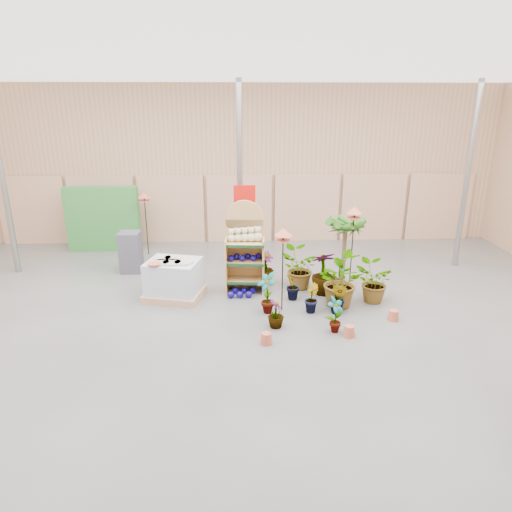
{
  "coord_description": "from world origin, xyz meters",
  "views": [
    {
      "loc": [
        -0.08,
        -7.31,
        3.97
      ],
      "look_at": [
        0.3,
        1.5,
        1.0
      ],
      "focal_mm": 32.0,
      "sensor_mm": 36.0,
      "label": 1
    }
  ],
  "objects": [
    {
      "name": "potted_plant_5",
      "position": [
        1.06,
        1.51,
        0.31
      ],
      "size": [
        0.39,
        0.43,
        0.63
      ],
      "primitive_type": "imported",
      "rotation": [
        0.0,
        0.0,
        4.3
      ],
      "color": "#265A15",
      "rests_on": "ground"
    },
    {
      "name": "display_shelf",
      "position": [
        0.08,
        2.17,
        0.91
      ],
      "size": [
        0.88,
        0.59,
        2.0
      ],
      "rotation": [
        0.0,
        0.0,
        -0.08
      ],
      "color": "#AA844E",
      "rests_on": "ground"
    },
    {
      "name": "potted_plant_4",
      "position": [
        2.17,
        2.05,
        0.36
      ],
      "size": [
        0.4,
        0.46,
        0.73
      ],
      "primitive_type": "imported",
      "rotation": [
        0.0,
        0.0,
        1.1
      ],
      "color": "#265A15",
      "rests_on": "ground"
    },
    {
      "name": "pallet_stack",
      "position": [
        -1.44,
        1.78,
        0.41
      ],
      "size": [
        1.35,
        1.21,
        0.86
      ],
      "rotation": [
        0.0,
        0.0,
        -0.24
      ],
      "color": "tan",
      "rests_on": "ground"
    },
    {
      "name": "bird_table_front",
      "position": [
        0.8,
        1.03,
        1.58
      ],
      "size": [
        0.34,
        0.34,
        1.7
      ],
      "color": "black",
      "rests_on": "ground"
    },
    {
      "name": "potted_plant_11",
      "position": [
        0.55,
        2.55,
        0.38
      ],
      "size": [
        0.59,
        0.59,
        0.75
      ],
      "primitive_type": "imported",
      "rotation": [
        0.0,
        0.0,
        0.73
      ],
      "color": "#265A15",
      "rests_on": "ground"
    },
    {
      "name": "potted_plant_10",
      "position": [
        2.71,
        1.38,
        0.43
      ],
      "size": [
        1.01,
        0.97,
        0.87
      ],
      "primitive_type": "imported",
      "rotation": [
        0.0,
        0.0,
        2.63
      ],
      "color": "#265A15",
      "rests_on": "ground"
    },
    {
      "name": "gazing_balls_floor",
      "position": [
        0.01,
        1.79,
        0.07
      ],
      "size": [
        0.63,
        0.39,
        0.15
      ],
      "color": "#0F076E",
      "rests_on": "ground"
    },
    {
      "name": "bird_table_right",
      "position": [
        2.43,
        2.1,
        1.74
      ],
      "size": [
        0.34,
        0.34,
        1.87
      ],
      "color": "black",
      "rests_on": "ground"
    },
    {
      "name": "bird_table_back",
      "position": [
        -2.54,
        4.79,
        1.6
      ],
      "size": [
        0.34,
        0.34,
        1.72
      ],
      "color": "black",
      "rests_on": "ground"
    },
    {
      "name": "potted_plant_6",
      "position": [
        1.26,
        2.17,
        0.47
      ],
      "size": [
        1.05,
        0.98,
        0.93
      ],
      "primitive_type": "imported",
      "rotation": [
        0.0,
        0.0,
        2.78
      ],
      "color": "#265A15",
      "rests_on": "ground"
    },
    {
      "name": "teddy_bears",
      "position": [
        0.11,
        2.08,
        1.27
      ],
      "size": [
        0.74,
        0.2,
        0.33
      ],
      "color": "beige",
      "rests_on": "display_shelf"
    },
    {
      "name": "potted_plant_1",
      "position": [
        1.37,
        0.94,
        0.29
      ],
      "size": [
        0.29,
        0.34,
        0.58
      ],
      "primitive_type": "imported",
      "rotation": [
        0.0,
        0.0,
        1.49
      ],
      "color": "#265A15",
      "rests_on": "ground"
    },
    {
      "name": "room",
      "position": [
        0.0,
        0.91,
        2.21
      ],
      "size": [
        15.2,
        12.1,
        4.7
      ],
      "color": "#4F4F4F",
      "rests_on": "ground"
    },
    {
      "name": "potted_plant_0",
      "position": [
        0.49,
        0.93,
        0.42
      ],
      "size": [
        0.48,
        0.54,
        0.85
      ],
      "primitive_type": "imported",
      "rotation": [
        0.0,
        0.0,
        5.22
      ],
      "color": "#265A15",
      "rests_on": "ground"
    },
    {
      "name": "trellis_stock",
      "position": [
        -3.8,
        5.2,
        0.9
      ],
      "size": [
        2.0,
        0.3,
        1.8
      ],
      "primitive_type": "cube",
      "color": "#307731",
      "rests_on": "ground"
    },
    {
      "name": "offer_sign",
      "position": [
        0.1,
        2.98,
        1.57
      ],
      "size": [
        0.5,
        0.08,
        2.2
      ],
      "color": "gray",
      "rests_on": "ground"
    },
    {
      "name": "charcoal_planters",
      "position": [
        -2.69,
        3.42,
        0.5
      ],
      "size": [
        0.5,
        0.5,
        1.0
      ],
      "color": "#34323C",
      "rests_on": "ground"
    },
    {
      "name": "potted_plant_8",
      "position": [
        1.67,
        0.06,
        0.34
      ],
      "size": [
        0.43,
        0.41,
        0.68
      ],
      "primitive_type": "imported",
      "rotation": [
        0.0,
        0.0,
        0.64
      ],
      "color": "#265A15",
      "rests_on": "ground"
    },
    {
      "name": "potted_plant_9",
      "position": [
        1.9,
        0.82,
        0.33
      ],
      "size": [
        0.46,
        0.47,
        0.67
      ],
      "primitive_type": "imported",
      "rotation": [
        0.0,
        0.0,
        5.38
      ],
      "color": "#265A15",
      "rests_on": "ground"
    },
    {
      "name": "potted_plant_2",
      "position": [
        1.95,
        1.22,
        0.54
      ],
      "size": [
        0.98,
        1.09,
        1.09
      ],
      "primitive_type": "imported",
      "rotation": [
        0.0,
        0.0,
        1.71
      ],
      "color": "#265A15",
      "rests_on": "ground"
    },
    {
      "name": "gazing_balls_shelf",
      "position": [
        0.08,
        2.06,
        0.79
      ],
      "size": [
        0.74,
        0.25,
        0.14
      ],
      "color": "#0F076E",
      "rests_on": "display_shelf"
    },
    {
      "name": "palm",
      "position": [
        2.35,
        2.48,
        1.38
      ],
      "size": [
        0.7,
        0.7,
        1.63
      ],
      "color": "brown",
      "rests_on": "ground"
    },
    {
      "name": "potted_plant_3",
      "position": [
        1.79,
        1.84,
        0.48
      ],
      "size": [
        0.65,
        0.65,
        0.96
      ],
      "primitive_type": "imported",
      "rotation": [
        0.0,
        0.0,
        3.37
      ],
      "color": "#265A15",
      "rests_on": "ground"
    },
    {
      "name": "potted_plant_7",
      "position": [
        0.62,
        0.3,
        0.27
      ],
      "size": [
        0.31,
        0.31,
        0.53
      ],
      "primitive_type": "imported",
      "rotation": [
        0.0,
        0.0,
        1.61
      ],
      "color": "#265A15",
      "rests_on": "ground"
    }
  ]
}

